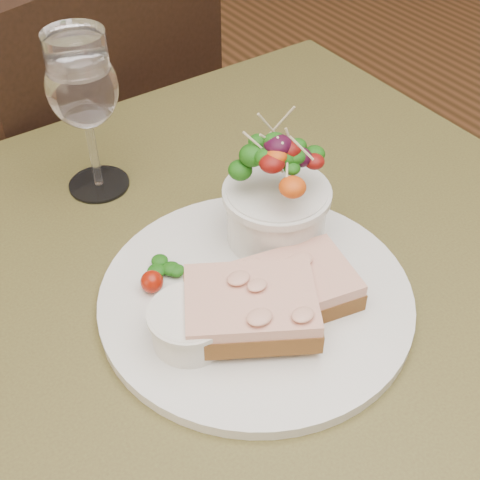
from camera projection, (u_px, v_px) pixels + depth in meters
cafe_table at (248, 361)px, 0.72m from camera, size 0.80×0.80×0.75m
chair_far at (89, 246)px, 1.38m from camera, size 0.52×0.52×0.90m
dinner_plate at (256, 298)px, 0.64m from camera, size 0.30×0.30×0.01m
sandwich_front at (295, 286)px, 0.62m from camera, size 0.12×0.10×0.03m
sandwich_back at (251, 307)px, 0.59m from camera, size 0.14×0.13×0.03m
ramekin at (189, 324)px, 0.58m from camera, size 0.07×0.07×0.04m
salad_bowl at (277, 191)px, 0.66m from camera, size 0.10×0.10×0.13m
garnish at (158, 276)px, 0.64m from camera, size 0.05×0.04×0.02m
wine_glass at (83, 92)px, 0.70m from camera, size 0.08×0.08×0.18m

